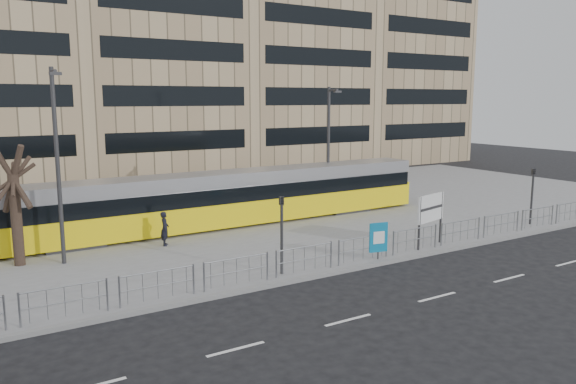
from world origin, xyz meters
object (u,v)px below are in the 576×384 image
tram (226,199)px  station_sign (431,210)px  traffic_light_west (282,225)px  pedestrian (165,229)px  lamp_post_west (57,159)px  ad_panel (378,238)px  bare_tree (10,142)px  traffic_light_east (532,189)px  lamp_post_east (329,143)px

tram → station_sign: tram is taller
traffic_light_west → pedestrian: bearing=112.1°
traffic_light_west → lamp_post_west: size_ratio=0.38×
tram → traffic_light_west: (-1.86, -8.94, 0.50)m
ad_panel → station_sign: bearing=18.7°
ad_panel → bare_tree: bare_tree is taller
ad_panel → traffic_light_east: 11.74m
lamp_post_west → bare_tree: bearing=155.0°
traffic_light_west → traffic_light_east: (16.25, 0.35, 0.00)m
pedestrian → lamp_post_west: (-4.62, -0.61, 3.61)m
ad_panel → pedestrian: 9.95m
station_sign → lamp_post_east: bearing=69.1°
lamp_post_east → bare_tree: bearing=-170.7°
tram → lamp_post_east: (7.44, 0.76, 2.67)m
traffic_light_west → lamp_post_east: 13.61m
station_sign → ad_panel: size_ratio=1.54×
lamp_post_east → station_sign: bearing=-97.1°
ad_panel → bare_tree: size_ratio=0.22×
lamp_post_east → tram: bearing=-174.1°
station_sign → bare_tree: 18.39m
traffic_light_west → lamp_post_west: 9.57m
traffic_light_west → ad_panel: bearing=-3.5°
traffic_light_west → traffic_light_east: bearing=3.3°
pedestrian → traffic_light_west: traffic_light_west is taller
station_sign → traffic_light_west: size_ratio=0.80×
station_sign → bare_tree: bearing=144.0°
traffic_light_east → tram: bearing=165.8°
pedestrian → lamp_post_west: bearing=122.1°
pedestrian → ad_panel: bearing=-110.7°
traffic_light_west → station_sign: bearing=1.7°
ad_panel → traffic_light_east: (11.66, 0.80, 1.03)m
pedestrian → lamp_post_east: 12.56m
ad_panel → traffic_light_west: bearing=-173.4°
lamp_post_east → bare_tree: size_ratio=1.05×
traffic_light_east → station_sign: bearing=-160.6°
ad_panel → lamp_post_east: lamp_post_east is taller
lamp_post_west → bare_tree: size_ratio=1.13×
pedestrian → traffic_light_east: traffic_light_east is taller
lamp_post_west → tram: bearing=18.2°
pedestrian → traffic_light_west: size_ratio=0.52×
tram → traffic_light_west: 9.14m
lamp_post_east → traffic_light_east: bearing=-53.4°
pedestrian → lamp_post_west: lamp_post_west is taller
lamp_post_east → bare_tree: (-17.95, -2.94, 0.99)m
ad_panel → traffic_light_west: size_ratio=0.52×
tram → lamp_post_east: lamp_post_east is taller
bare_tree → station_sign: bearing=-22.1°
pedestrian → lamp_post_east: size_ratio=0.21×
bare_tree → lamp_post_east: bearing=9.3°
station_sign → traffic_light_east: size_ratio=0.80×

